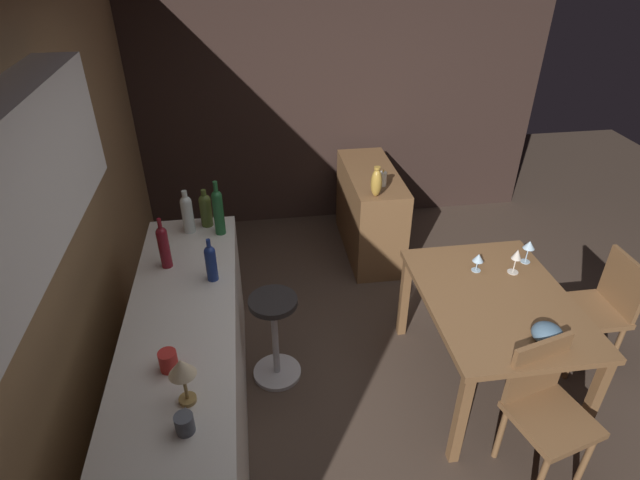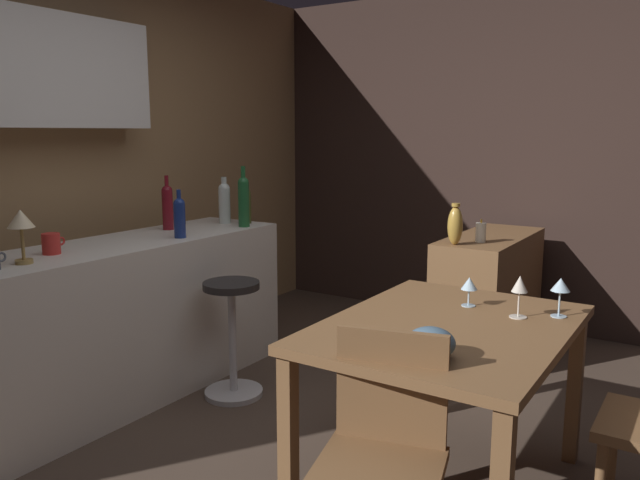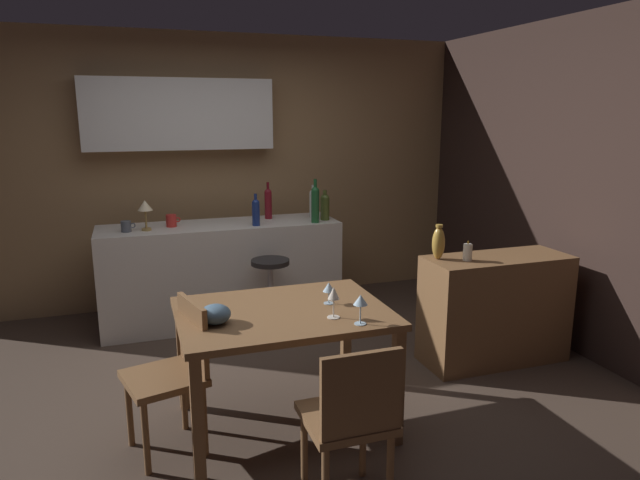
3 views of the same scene
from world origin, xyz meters
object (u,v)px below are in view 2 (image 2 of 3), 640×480
at_px(sideboard_cabinet, 488,295).
at_px(wine_glass_right, 561,286).
at_px(dining_table, 447,344).
at_px(bar_stool, 232,336).
at_px(cup_red, 51,244).
at_px(wine_bottle_cobalt, 180,216).
at_px(vase_brass, 455,225).
at_px(wine_bottle_ruby, 167,205).
at_px(counter_lamp, 21,223).
at_px(wine_glass_center, 520,286).
at_px(pillar_candle_tall, 481,232).
at_px(wine_bottle_olive, 245,204).
at_px(chair_near_window, 383,452).
at_px(wine_glass_left, 469,285).
at_px(fruit_bowl, 431,343).
at_px(wine_bottle_green, 244,199).
at_px(wine_bottle_clear, 224,201).

relative_size(sideboard_cabinet, wine_glass_right, 6.58).
bearing_deg(dining_table, wine_glass_right, -46.13).
bearing_deg(bar_stool, cup_red, 144.21).
xyz_separation_m(dining_table, wine_bottle_cobalt, (0.23, 1.74, 0.38)).
bearing_deg(dining_table, vase_brass, 20.04).
height_order(wine_glass_right, wine_bottle_ruby, wine_bottle_ruby).
xyz_separation_m(dining_table, wine_glass_right, (0.34, -0.36, 0.22)).
bearing_deg(cup_red, counter_lamp, -154.73).
xyz_separation_m(wine_glass_center, wine_bottle_cobalt, (-0.01, 1.95, 0.15)).
bearing_deg(dining_table, wine_bottle_ruby, 78.64).
relative_size(bar_stool, wine_bottle_cobalt, 2.40).
distance_m(sideboard_cabinet, pillar_candle_tall, 0.55).
bearing_deg(wine_bottle_ruby, sideboard_cabinet, -50.28).
bearing_deg(vase_brass, counter_lamp, 145.85).
height_order(wine_glass_center, wine_bottle_olive, wine_bottle_olive).
bearing_deg(wine_bottle_ruby, bar_stool, -102.75).
height_order(wine_bottle_ruby, cup_red, wine_bottle_ruby).
xyz_separation_m(chair_near_window, wine_bottle_ruby, (1.04, 2.06, 0.58)).
relative_size(dining_table, cup_red, 9.84).
bearing_deg(wine_bottle_cobalt, counter_lamp, 174.77).
height_order(dining_table, wine_glass_left, wine_glass_left).
xyz_separation_m(counter_lamp, vase_brass, (1.99, -1.35, -0.15)).
height_order(chair_near_window, bar_stool, chair_near_window).
bearing_deg(chair_near_window, wine_glass_left, 3.37).
height_order(wine_glass_right, fruit_bowl, wine_glass_right).
bearing_deg(fruit_bowl, sideboard_cabinet, 12.65).
relative_size(chair_near_window, wine_glass_right, 5.11).
xyz_separation_m(wine_bottle_green, wine_bottle_cobalt, (-0.53, 0.04, -0.05)).
xyz_separation_m(fruit_bowl, pillar_candle_tall, (1.89, 0.46, 0.09)).
relative_size(wine_bottle_ruby, pillar_candle_tall, 2.31).
bearing_deg(bar_stool, wine_glass_left, -88.75).
height_order(wine_glass_right, pillar_candle_tall, pillar_candle_tall).
bearing_deg(fruit_bowl, wine_bottle_cobalt, 70.97).
bearing_deg(wine_bottle_cobalt, wine_bottle_green, -3.89).
xyz_separation_m(sideboard_cabinet, wine_bottle_olive, (-0.88, 1.40, 0.62)).
xyz_separation_m(dining_table, chair_near_window, (-0.63, -0.03, -0.18)).
bearing_deg(wine_glass_center, wine_bottle_cobalt, 90.31).
bearing_deg(wine_bottle_clear, wine_bottle_olive, -58.81).
bearing_deg(fruit_bowl, wine_glass_center, -10.65).
bearing_deg(chair_near_window, wine_glass_right, -18.24).
relative_size(chair_near_window, counter_lamp, 3.35).
bearing_deg(wine_bottle_cobalt, wine_glass_right, -86.88).
bearing_deg(chair_near_window, sideboard_cabinet, 10.10).
height_order(wine_bottle_clear, wine_bottle_ruby, wine_bottle_ruby).
bearing_deg(wine_bottle_cobalt, wine_glass_left, -87.82).
relative_size(wine_glass_left, wine_bottle_clear, 0.42).
xyz_separation_m(wine_glass_left, wine_bottle_ruby, (0.11, 2.01, 0.22)).
height_order(dining_table, bar_stool, dining_table).
distance_m(wine_bottle_olive, vase_brass, 1.39).
relative_size(wine_glass_center, wine_bottle_green, 0.46).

